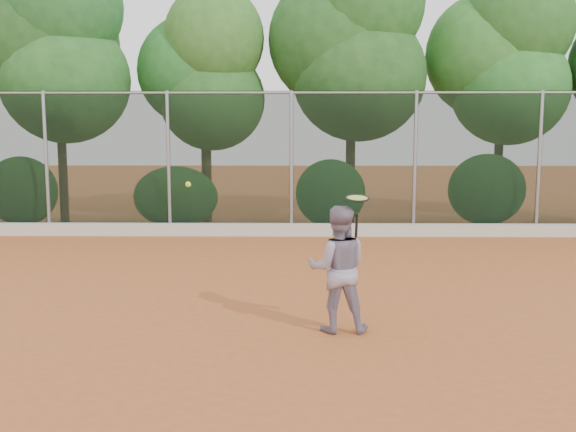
{
  "coord_description": "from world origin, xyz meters",
  "views": [
    {
      "loc": [
        0.13,
        -8.63,
        2.51
      ],
      "look_at": [
        0.0,
        1.0,
        1.25
      ],
      "focal_mm": 40.0,
      "sensor_mm": 36.0,
      "label": 1
    }
  ],
  "objects": [
    {
      "name": "chainlink_fence",
      "position": [
        -0.0,
        7.0,
        1.86
      ],
      "size": [
        24.09,
        0.09,
        3.5
      ],
      "color": "black",
      "rests_on": "ground"
    },
    {
      "name": "tennis_player",
      "position": [
        0.65,
        -0.71,
        0.8
      ],
      "size": [
        0.78,
        0.61,
        1.61
      ],
      "primitive_type": "imported",
      "rotation": [
        0.0,
        0.0,
        3.14
      ],
      "color": "gray",
      "rests_on": "ground"
    },
    {
      "name": "ground",
      "position": [
        0.0,
        0.0,
        0.0
      ],
      "size": [
        80.0,
        80.0,
        0.0
      ],
      "primitive_type": "plane",
      "color": "#A95628",
      "rests_on": "ground"
    },
    {
      "name": "tennis_ball_in_flight",
      "position": [
        -1.18,
        -0.94,
        1.89
      ],
      "size": [
        0.07,
        0.07,
        0.07
      ],
      "color": "#C5E233",
      "rests_on": "ground"
    },
    {
      "name": "concrete_curb",
      "position": [
        0.0,
        6.82,
        0.15
      ],
      "size": [
        24.0,
        0.2,
        0.3
      ],
      "primitive_type": "cube",
      "color": "beige",
      "rests_on": "ground"
    },
    {
      "name": "tennis_racket",
      "position": [
        0.88,
        -0.78,
        1.67
      ],
      "size": [
        0.33,
        0.33,
        0.55
      ],
      "color": "black",
      "rests_on": "ground"
    },
    {
      "name": "foliage_backdrop",
      "position": [
        -0.55,
        8.98,
        4.4
      ],
      "size": [
        23.7,
        3.63,
        7.55
      ],
      "color": "#3F2B18",
      "rests_on": "ground"
    }
  ]
}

